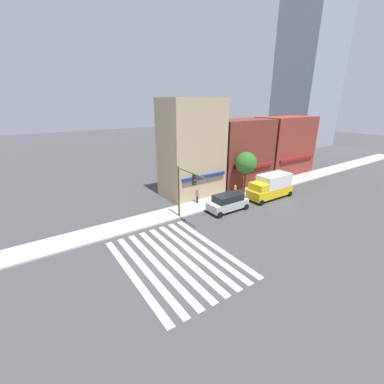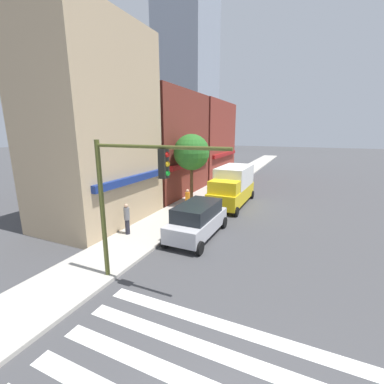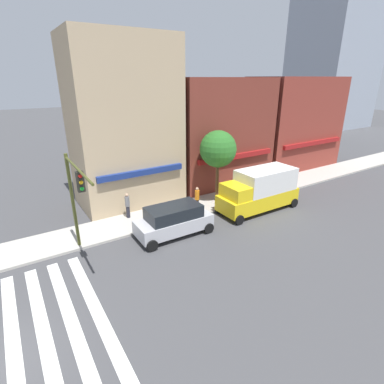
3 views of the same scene
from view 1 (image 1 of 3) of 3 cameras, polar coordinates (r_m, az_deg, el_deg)
name	(u,v)px [view 1 (image 1 of 3)]	position (r m, az deg, el deg)	size (l,w,h in m)	color
ground_plane	(177,259)	(20.64, -3.46, -14.60)	(200.00, 200.00, 0.00)	#424244
sidewalk_left	(138,223)	(26.48, -12.00, -6.65)	(120.00, 3.00, 0.15)	#B2ADA3
crosswalk_stripes	(177,259)	(20.63, -3.46, -14.59)	(7.71, 10.80, 0.01)	silver
storefront_row	(244,149)	(38.37, 11.49, 9.40)	(27.26, 5.30, 11.97)	tan
tower_distant	(316,19)	(80.56, 25.90, 31.31)	(14.18, 11.47, 60.62)	#939EAD
traffic_signal	(185,185)	(24.91, -1.48, 1.45)	(0.32, 5.11, 5.52)	#474C1E
suv_silver	(228,202)	(28.64, 7.97, -2.25)	(4.72, 2.12, 1.94)	#B7B7BC
box_truck_yellow	(271,186)	(33.45, 17.08, 1.29)	(6.21, 2.42, 3.04)	yellow
pedestrian_orange_vest	(235,192)	(31.99, 9.56, 0.10)	(0.32, 0.32, 1.77)	#23232D
pedestrian_grey_coat	(197,195)	(30.28, 1.17, -0.75)	(0.32, 0.32, 1.77)	#23232D
street_tree	(246,163)	(33.23, 11.88, 6.34)	(2.72, 2.72, 5.46)	brown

